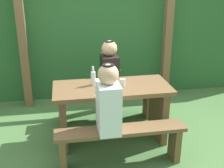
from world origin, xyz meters
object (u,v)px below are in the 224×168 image
object	(u,v)px
person_black_coat	(109,69)
bottle_right	(113,78)
picnic_table	(112,104)
bench_near	(121,139)
drinking_glass	(123,83)
bench_far	(105,99)
bottle_left	(93,78)
person_white_shirt	(108,101)
cell_phone	(108,82)

from	to	relation	value
person_black_coat	bottle_right	distance (m)	0.49
person_black_coat	picnic_table	bearing A→B (deg)	-96.34
bench_near	picnic_table	bearing A→B (deg)	90.00
person_black_coat	drinking_glass	world-z (taller)	person_black_coat
bench_far	person_black_coat	bearing A→B (deg)	-3.22
bench_near	bottle_left	xyz separation A→B (m)	(-0.22, 0.61, 0.50)
bench_near	person_white_shirt	xyz separation A→B (m)	(-0.13, 0.00, 0.46)
picnic_table	bottle_right	size ratio (longest dim) A/B	6.65
bottle_left	cell_phone	size ratio (longest dim) A/B	1.66
picnic_table	drinking_glass	size ratio (longest dim) A/B	15.93
drinking_glass	bottle_left	world-z (taller)	bottle_left
picnic_table	person_black_coat	size ratio (longest dim) A/B	1.95
person_white_shirt	bottle_left	size ratio (longest dim) A/B	3.09
bottle_left	cell_phone	world-z (taller)	bottle_left
drinking_glass	person_black_coat	bearing A→B (deg)	96.81
drinking_glass	bottle_right	world-z (taller)	bottle_right
picnic_table	person_black_coat	bearing A→B (deg)	83.66
picnic_table	person_white_shirt	world-z (taller)	person_white_shirt
picnic_table	bottle_right	world-z (taller)	bottle_right
bench_near	person_black_coat	distance (m)	1.16
bench_far	person_black_coat	size ratio (longest dim) A/B	1.95
picnic_table	drinking_glass	bearing A→B (deg)	-9.13
person_white_shirt	person_black_coat	bearing A→B (deg)	79.76
picnic_table	bench_near	size ratio (longest dim) A/B	1.00
person_white_shirt	bottle_right	size ratio (longest dim) A/B	3.42
bench_far	bottle_left	distance (m)	0.71
drinking_glass	bottle_left	distance (m)	0.36
cell_phone	person_black_coat	bearing A→B (deg)	59.70
person_black_coat	drinking_glass	xyz separation A→B (m)	(0.07, -0.55, -0.01)
cell_phone	bottle_right	bearing A→B (deg)	-75.58
bench_far	person_white_shirt	world-z (taller)	person_white_shirt
bottle_right	person_white_shirt	bearing A→B (deg)	-104.83
bottle_right	bottle_left	bearing A→B (deg)	173.38
bench_near	person_black_coat	size ratio (longest dim) A/B	1.95
bench_near	bottle_right	size ratio (longest dim) A/B	6.65
bottle_left	drinking_glass	bearing A→B (deg)	-15.48
bench_far	person_white_shirt	xyz separation A→B (m)	(-0.13, -1.06, 0.46)
bench_near	bottle_right	bearing A→B (deg)	88.02
bench_near	person_black_coat	xyz separation A→B (m)	(0.06, 1.06, 0.46)
picnic_table	bottle_left	bearing A→B (deg)	161.01
bench_near	drinking_glass	world-z (taller)	drinking_glass
person_black_coat	cell_phone	bearing A→B (deg)	-102.39
bench_near	cell_phone	bearing A→B (deg)	92.60
person_white_shirt	drinking_glass	size ratio (longest dim) A/B	8.18
bench_near	bench_far	world-z (taller)	same
bottle_right	cell_phone	bearing A→B (deg)	122.32
picnic_table	bench_near	distance (m)	0.56
picnic_table	bottle_left	xyz separation A→B (m)	(-0.22, 0.07, 0.32)
person_white_shirt	bottle_left	bearing A→B (deg)	97.78
bench_far	bottle_left	xyz separation A→B (m)	(-0.22, -0.46, 0.50)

